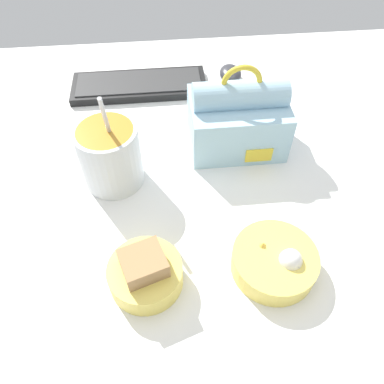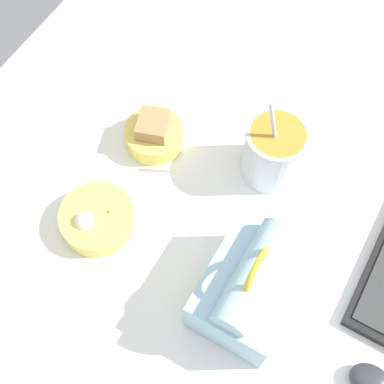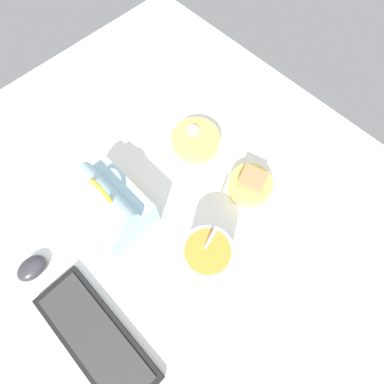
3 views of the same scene
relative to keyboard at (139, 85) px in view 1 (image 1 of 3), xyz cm
name	(u,v)px [view 1 (image 1 of 3)]	position (x,y,z in cm)	size (l,w,h in cm)	color
desk_surface	(178,195)	(6.65, -32.88, -2.02)	(140.00, 110.00, 2.00)	white
keyboard	(139,85)	(0.00, 0.00, 0.00)	(31.46, 11.27, 2.10)	black
lunch_bag	(238,118)	(19.36, -20.84, 5.34)	(18.39, 13.91, 17.89)	#9EC6DB
soup_cup	(110,155)	(-4.91, -28.46, 5.20)	(10.98, 10.98, 19.98)	silver
bento_bowl_sandwich	(145,273)	(0.55, -50.28, 1.63)	(11.19, 11.19, 7.10)	#EFD65B
bento_bowl_snacks	(274,261)	(20.30, -49.86, 1.06)	(13.16, 13.16, 5.53)	#EFD65B
computer_mouse	(230,74)	(22.11, 1.76, 0.53)	(5.25, 7.03, 3.10)	#333338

